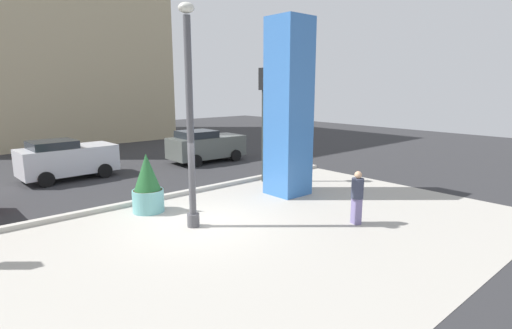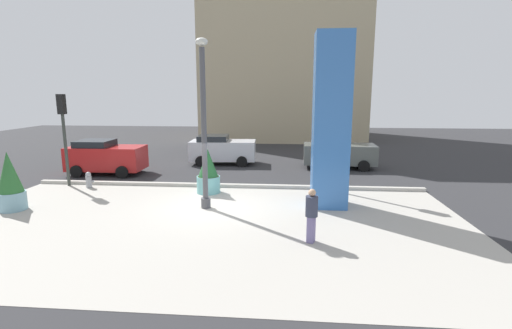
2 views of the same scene
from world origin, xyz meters
The scene contains 10 objects.
ground_plane centered at (0.00, 4.00, 0.00)m, with size 60.00×60.00×0.00m, color #2D2D30.
plaza_pavement centered at (0.00, -2.00, 0.00)m, with size 18.00×10.00×0.02m, color #ADA89E.
curb_strip centered at (0.00, 3.12, 0.08)m, with size 18.00×0.24×0.16m, color #B7B2A8.
lamp_post centered at (-0.23, -0.08, 3.04)m, with size 0.44×0.44×6.23m.
art_pillar_blue centered at (4.45, 0.64, 3.25)m, with size 1.33×1.33×6.49m, color #3870BC.
potted_plant_curbside centered at (-0.58, 2.09, 0.89)m, with size 1.01×1.01×1.94m.
traffic_light_far_side centered at (5.07, 2.71, 3.24)m, with size 0.28×0.42×4.81m.
car_curb_east centered at (5.79, 8.19, 0.89)m, with size 4.13×2.17×1.74m.
car_intersection centered at (-1.15, 8.84, 0.91)m, with size 4.02×2.21×1.77m.
pedestrian_crossing centered at (3.56, -3.09, 0.90)m, with size 0.46×0.46×1.62m.
Camera 1 is at (-6.02, -9.49, 4.04)m, focal length 27.36 mm.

